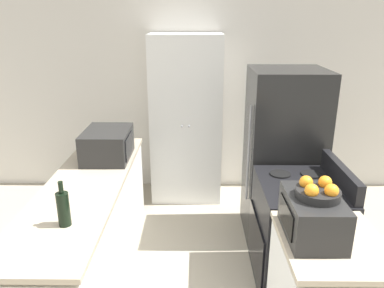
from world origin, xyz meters
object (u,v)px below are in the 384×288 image
Objects in this scene: microwave at (108,144)px; wine_bottle at (63,208)px; toaster_oven at (312,216)px; fruit_bowl at (318,191)px; refrigerator at (283,155)px; stove at (297,233)px; pantry_cabinet at (186,119)px.

wine_bottle reaches higher than microwave.
fruit_bowl reaches higher than toaster_oven.
stove is at bearing -91.71° from refrigerator.
pantry_cabinet reaches higher than microwave.
pantry_cabinet is 3.69× the size of microwave.
wine_bottle is at bearing -159.69° from stove.
pantry_cabinet is at bearing 109.10° from toaster_oven.
toaster_oven is at bearing -40.22° from microwave.
stove is 3.53× the size of wine_bottle.
stove is 1.03m from fruit_bowl.
refrigerator reaches higher than wine_bottle.
refrigerator is at bearing -40.63° from pantry_cabinet.
stove is 0.87m from refrigerator.
pantry_cabinet is 2.32m from wine_bottle.
fruit_bowl reaches higher than wine_bottle.
refrigerator is 2.17m from wine_bottle.
refrigerator is 3.17× the size of microwave.
pantry_cabinet reaches higher than toaster_oven.
fruit_bowl is at bearing -40.11° from microwave.
pantry_cabinet is at bearing 109.34° from fruit_bowl.
stove is at bearing -18.63° from microwave.
stove is 0.92m from toaster_oven.
microwave is at bearing 89.24° from wine_bottle.
microwave is 2.08× the size of fruit_bowl.
microwave is at bearing 161.37° from stove.
refrigerator is at bearing 83.71° from toaster_oven.
wine_bottle reaches higher than toaster_oven.
pantry_cabinet is at bearing 72.38° from wine_bottle.
pantry_cabinet is 7.66× the size of fruit_bowl.
fruit_bowl reaches higher than microwave.
toaster_oven is at bearing -96.29° from refrigerator.
fruit_bowl is (1.50, -1.26, 0.16)m from microwave.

